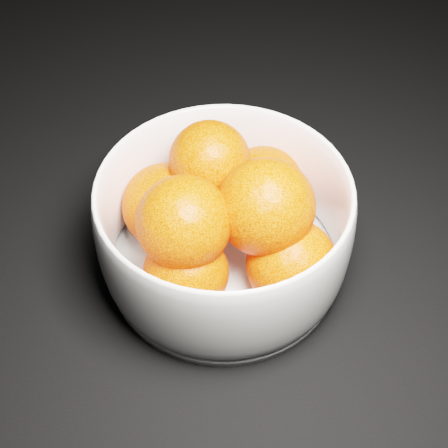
{
  "coord_description": "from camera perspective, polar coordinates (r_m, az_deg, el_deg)",
  "views": [
    {
      "loc": [
        0.27,
        -0.64,
        0.5
      ],
      "look_at": [
        0.25,
        -0.25,
        0.06
      ],
      "focal_mm": 50.0,
      "sensor_mm": 36.0,
      "label": 1
    }
  ],
  "objects": [
    {
      "name": "orange_pile",
      "position": [
        0.58,
        0.07,
        0.74
      ],
      "size": [
        0.21,
        0.19,
        0.13
      ],
      "color": "#FF470D",
      "rests_on": "bowl"
    },
    {
      "name": "bowl",
      "position": [
        0.59,
        -0.0,
        -0.38
      ],
      "size": [
        0.24,
        0.24,
        0.12
      ],
      "rotation": [
        0.0,
        0.0,
        0.08
      ],
      "color": "white",
      "rests_on": "ground"
    },
    {
      "name": "ground",
      "position": [
        0.85,
        -16.6,
        10.29
      ],
      "size": [
        3.0,
        3.0,
        0.0
      ],
      "primitive_type": "cube",
      "color": "black",
      "rests_on": "ground"
    }
  ]
}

